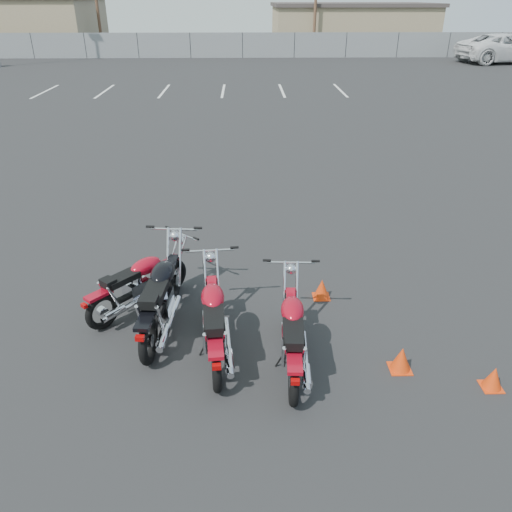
{
  "coord_description": "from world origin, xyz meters",
  "views": [
    {
      "loc": [
        0.03,
        -6.42,
        4.34
      ],
      "look_at": [
        0.2,
        0.6,
        0.65
      ],
      "focal_mm": 35.0,
      "sensor_mm": 36.0,
      "label": 1
    }
  ],
  "objects_px": {
    "motorcycle_front_red": "(139,284)",
    "motorcycle_third_red": "(215,321)",
    "white_van": "(509,40)",
    "motorcycle_rear_red": "(293,334)",
    "motorcycle_second_black": "(162,297)"
  },
  "relations": [
    {
      "from": "motorcycle_rear_red",
      "to": "motorcycle_front_red",
      "type": "bearing_deg",
      "value": 148.78
    },
    {
      "from": "motorcycle_second_black",
      "to": "motorcycle_rear_red",
      "type": "height_order",
      "value": "motorcycle_second_black"
    },
    {
      "from": "motorcycle_front_red",
      "to": "motorcycle_second_black",
      "type": "xyz_separation_m",
      "value": [
        0.43,
        -0.49,
        0.07
      ]
    },
    {
      "from": "motorcycle_second_black",
      "to": "motorcycle_rear_red",
      "type": "distance_m",
      "value": 2.0
    },
    {
      "from": "motorcycle_third_red",
      "to": "motorcycle_front_red",
      "type": "bearing_deg",
      "value": 138.65
    },
    {
      "from": "motorcycle_front_red",
      "to": "motorcycle_third_red",
      "type": "xyz_separation_m",
      "value": [
        1.21,
        -1.06,
        0.04
      ]
    },
    {
      "from": "motorcycle_third_red",
      "to": "white_van",
      "type": "height_order",
      "value": "white_van"
    },
    {
      "from": "motorcycle_second_black",
      "to": "motorcycle_rear_red",
      "type": "bearing_deg",
      "value": -25.54
    },
    {
      "from": "motorcycle_third_red",
      "to": "motorcycle_rear_red",
      "type": "bearing_deg",
      "value": -15.73
    },
    {
      "from": "motorcycle_front_red",
      "to": "motorcycle_second_black",
      "type": "height_order",
      "value": "motorcycle_second_black"
    },
    {
      "from": "white_van",
      "to": "motorcycle_front_red",
      "type": "bearing_deg",
      "value": 137.67
    },
    {
      "from": "motorcycle_second_black",
      "to": "motorcycle_third_red",
      "type": "relative_size",
      "value": 1.06
    },
    {
      "from": "motorcycle_front_red",
      "to": "motorcycle_third_red",
      "type": "distance_m",
      "value": 1.61
    },
    {
      "from": "white_van",
      "to": "motorcycle_third_red",
      "type": "bearing_deg",
      "value": 140.1
    },
    {
      "from": "motorcycle_third_red",
      "to": "white_van",
      "type": "bearing_deg",
      "value": 59.25
    }
  ]
}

